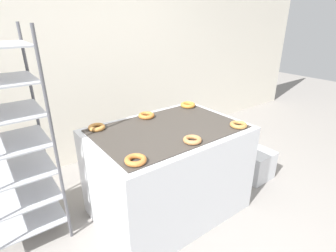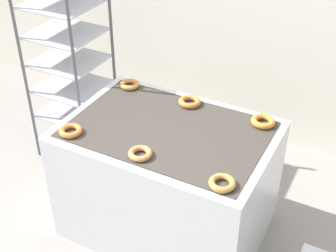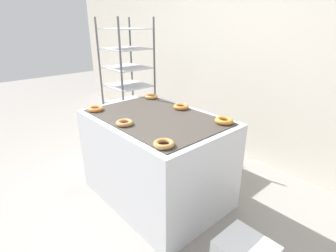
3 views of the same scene
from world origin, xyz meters
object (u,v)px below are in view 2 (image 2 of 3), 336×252
at_px(baking_rack_cart, 69,61).
at_px(donut_near_center, 140,154).
at_px(donut_near_left, 71,131).
at_px(donut_near_right, 222,183).
at_px(donut_far_left, 130,85).
at_px(donut_far_right, 263,121).
at_px(donut_far_center, 190,102).
at_px(fryer_machine, 168,180).

height_order(baking_rack_cart, donut_near_center, baking_rack_cart).
bearing_deg(donut_near_left, donut_near_right, -0.82).
height_order(donut_far_left, donut_far_right, donut_far_right).
height_order(donut_near_left, donut_far_center, donut_far_center).
bearing_deg(fryer_machine, donut_far_center, 91.33).
distance_m(donut_near_left, donut_far_right, 1.21).
xyz_separation_m(fryer_machine, donut_near_center, (-0.01, -0.32, 0.44)).
bearing_deg(donut_far_left, baking_rack_cart, 169.93).
xyz_separation_m(donut_near_center, donut_far_right, (0.52, 0.65, 0.00)).
height_order(donut_near_center, donut_far_left, donut_far_left).
relative_size(fryer_machine, donut_near_right, 8.96).
bearing_deg(fryer_machine, donut_near_center, -92.14).
distance_m(donut_near_center, donut_far_left, 0.82).
relative_size(donut_near_left, donut_near_right, 0.99).
xyz_separation_m(fryer_machine, donut_far_right, (0.51, 0.33, 0.45)).
relative_size(fryer_machine, donut_near_center, 9.31).
xyz_separation_m(fryer_machine, donut_near_right, (0.51, -0.34, 0.44)).
height_order(fryer_machine, donut_far_left, donut_far_left).
xyz_separation_m(donut_near_left, donut_far_left, (0.01, 0.67, 0.00)).
height_order(donut_near_left, donut_near_right, donut_near_left).
bearing_deg(donut_near_right, donut_far_right, 89.62).
distance_m(fryer_machine, donut_near_right, 0.75).
distance_m(fryer_machine, baking_rack_cart, 1.29).
relative_size(fryer_machine, donut_far_right, 8.47).
xyz_separation_m(donut_near_center, donut_far_center, (0.00, 0.65, 0.00)).
height_order(baking_rack_cart, donut_far_center, baking_rack_cart).
distance_m(fryer_machine, donut_near_center, 0.55).
distance_m(donut_far_left, donut_far_center, 0.49).
height_order(fryer_machine, donut_near_right, donut_near_right).
bearing_deg(donut_far_center, fryer_machine, -88.67).
height_order(fryer_machine, baking_rack_cart, baking_rack_cart).
relative_size(donut_near_right, donut_far_center, 0.97).
xyz_separation_m(baking_rack_cart, donut_near_center, (1.12, -0.78, 0.00)).
height_order(donut_near_center, donut_far_right, donut_far_right).
bearing_deg(donut_near_center, donut_near_right, -1.93).
bearing_deg(donut_near_right, fryer_machine, 146.11).
relative_size(donut_near_left, donut_near_center, 1.03).
bearing_deg(donut_far_left, donut_far_center, -1.57).
bearing_deg(donut_near_center, baking_rack_cart, 145.17).
bearing_deg(donut_near_left, donut_far_right, 32.67).
xyz_separation_m(fryer_machine, donut_far_left, (-0.50, 0.34, 0.44)).
bearing_deg(donut_near_center, donut_far_left, 126.01).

